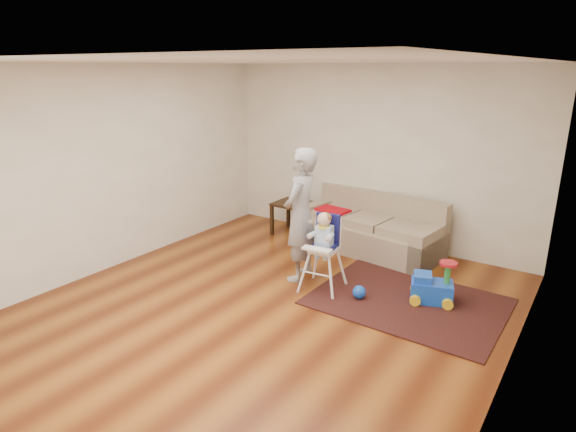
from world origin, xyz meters
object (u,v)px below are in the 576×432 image
Objects in this scene: ride_on_toy at (432,281)px; adult at (301,215)px; sofa at (369,224)px; high_chair at (323,253)px; side_table at (292,218)px; toy_ball at (359,292)px.

adult reaches higher than ride_on_toy.
sofa is at bearing 120.61° from ride_on_toy.
sofa is 2.23× the size of high_chair.
high_chair reaches higher than sofa.
sofa is 1.37m from side_table.
side_table is 3.39× the size of toy_ball.
adult is (1.06, -1.39, 0.59)m from side_table.
side_table is 1.84m from adult.
adult is (-0.41, 0.12, 0.38)m from high_chair.
side_table is at bearing 127.07° from high_chair.
ride_on_toy reaches higher than toy_ball.
high_chair is at bearing -78.87° from sofa.
high_chair reaches higher than side_table.
sofa is 4.34× the size of ride_on_toy.
high_chair reaches higher than ride_on_toy.
side_table is 2.50m from toy_ball.
high_chair reaches higher than toy_ball.
high_chair is at bearing 178.58° from toy_ball.
sofa is at bearing 160.33° from adult.
high_chair is (1.47, -1.51, 0.21)m from side_table.
side_table is at bearing 142.39° from toy_ball.
sofa is 1.68m from toy_ball.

